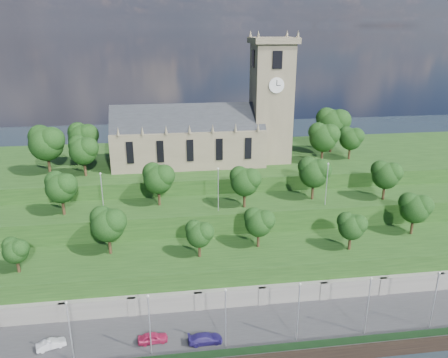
{
  "coord_description": "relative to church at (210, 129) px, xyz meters",
  "views": [
    {
      "loc": [
        -8.85,
        -45.67,
        43.41
      ],
      "look_at": [
        1.59,
        30.0,
        16.54
      ],
      "focal_mm": 35.0,
      "sensor_mm": 36.0,
      "label": 1
    }
  ],
  "objects": [
    {
      "name": "lamp_posts_upper",
      "position": [
        -0.79,
        -19.98,
        -5.85
      ],
      "size": [
        40.36,
        0.36,
        8.11
      ],
      "color": "#B2B2B7",
      "rests_on": "embankment_upper"
    },
    {
      "name": "retaining_wall",
      "position": [
        -0.79,
        -34.01,
        -20.02
      ],
      "size": [
        160.0,
        2.1,
        5.0
      ],
      "color": "slate",
      "rests_on": "ground"
    },
    {
      "name": "trees_upper",
      "position": [
        2.53,
        -17.69,
        -5.14
      ],
      "size": [
        64.76,
        8.27,
        8.26
      ],
      "color": "#302112",
      "rests_on": "embankment_upper"
    },
    {
      "name": "trees_hilltop",
      "position": [
        -0.91,
        -1.01,
        -1.15
      ],
      "size": [
        70.61,
        16.26,
        10.52
      ],
      "color": "#302112",
      "rests_on": "hilltop"
    },
    {
      "name": "lamp_posts_promenade",
      "position": [
        -2.79,
        -43.48,
        -15.31
      ],
      "size": [
        60.36,
        0.36,
        9.18
      ],
      "color": "#B2B2B7",
      "rests_on": "promenade"
    },
    {
      "name": "trees_lower",
      "position": [
        2.39,
        -27.41,
        -9.64
      ],
      "size": [
        71.09,
        8.91,
        8.16
      ],
      "color": "#302112",
      "rests_on": "embankment_lower"
    },
    {
      "name": "church",
      "position": [
        0.0,
        0.0,
        0.0
      ],
      "size": [
        38.6,
        12.35,
        27.6
      ],
      "color": "#6D634C",
      "rests_on": "hilltop"
    },
    {
      "name": "hilltop",
      "position": [
        -0.79,
        4.02,
        -15.02
      ],
      "size": [
        160.0,
        32.0,
        15.0
      ],
      "primitive_type": "cube",
      "color": "#1C3E14",
      "rests_on": "ground"
    },
    {
      "name": "car_middle",
      "position": [
        -26.3,
        -40.53,
        -19.89
      ],
      "size": [
        4.06,
        2.47,
        1.26
      ],
      "primitive_type": "imported",
      "rotation": [
        0.0,
        0.0,
        1.89
      ],
      "color": "silver",
      "rests_on": "promenade"
    },
    {
      "name": "promenade",
      "position": [
        -0.79,
        -39.98,
        -21.52
      ],
      "size": [
        160.0,
        12.0,
        2.0
      ],
      "primitive_type": "cube",
      "color": "#2D2D30",
      "rests_on": "ground"
    },
    {
      "name": "car_right",
      "position": [
        -5.45,
        -42.35,
        -19.83
      ],
      "size": [
        4.81,
        2.1,
        1.38
      ],
      "primitive_type": "imported",
      "rotation": [
        0.0,
        0.0,
        1.61
      ],
      "color": "navy",
      "rests_on": "promenade"
    },
    {
      "name": "car_left",
      "position": [
        -12.63,
        -41.21,
        -19.82
      ],
      "size": [
        4.24,
        2.0,
        1.4
      ],
      "primitive_type": "imported",
      "rotation": [
        0.0,
        0.0,
        1.66
      ],
      "color": "#AE1D47",
      "rests_on": "promenade"
    },
    {
      "name": "fence",
      "position": [
        -0.79,
        -45.38,
        -19.92
      ],
      "size": [
        160.0,
        0.1,
        1.2
      ],
      "primitive_type": "cube",
      "color": "black",
      "rests_on": "promenade"
    },
    {
      "name": "embankment_upper",
      "position": [
        -0.79,
        -16.98,
        -16.52
      ],
      "size": [
        160.0,
        10.0,
        12.0
      ],
      "primitive_type": "cube",
      "color": "#1C3E14",
      "rests_on": "ground"
    },
    {
      "name": "embankment_lower",
      "position": [
        -0.79,
        -27.98,
        -18.52
      ],
      "size": [
        160.0,
        12.0,
        8.0
      ],
      "primitive_type": "cube",
      "color": "#1C3E14",
      "rests_on": "ground"
    }
  ]
}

